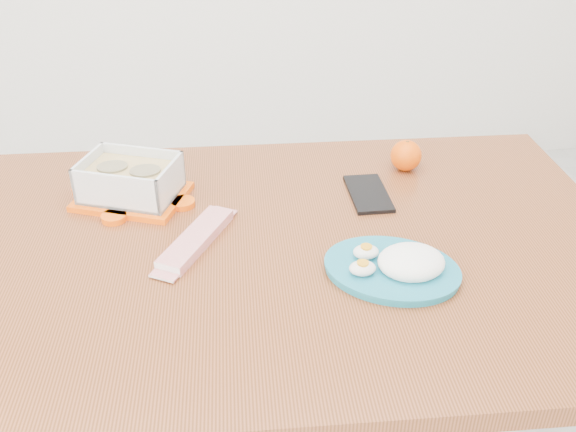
{
  "coord_description": "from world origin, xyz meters",
  "views": [
    {
      "loc": [
        -0.17,
        -1.02,
        1.45
      ],
      "look_at": [
        -0.02,
        -0.0,
        0.81
      ],
      "focal_mm": 40.0,
      "sensor_mm": 36.0,
      "label": 1
    }
  ],
  "objects": [
    {
      "name": "dining_table",
      "position": [
        -0.02,
        -0.0,
        0.66
      ],
      "size": [
        1.38,
        0.95,
        0.75
      ],
      "rotation": [
        0.0,
        0.0,
        -0.05
      ],
      "color": "brown",
      "rests_on": "ground"
    },
    {
      "name": "food_container",
      "position": [
        -0.33,
        0.21,
        0.8
      ],
      "size": [
        0.27,
        0.24,
        0.09
      ],
      "rotation": [
        0.0,
        0.0,
        -0.38
      ],
      "color": "#FF5A07",
      "rests_on": "dining_table"
    },
    {
      "name": "orange_fruit",
      "position": [
        0.29,
        0.26,
        0.79
      ],
      "size": [
        0.07,
        0.07,
        0.07
      ],
      "primitive_type": "sphere",
      "color": "#FF4B05",
      "rests_on": "dining_table"
    },
    {
      "name": "rice_plate",
      "position": [
        0.16,
        -0.13,
        0.77
      ],
      "size": [
        0.32,
        0.32,
        0.07
      ],
      "rotation": [
        0.0,
        0.0,
        -0.45
      ],
      "color": "teal",
      "rests_on": "dining_table"
    },
    {
      "name": "candy_bar",
      "position": [
        -0.2,
        0.02,
        0.76
      ],
      "size": [
        0.15,
        0.21,
        0.02
      ],
      "primitive_type": "cube",
      "rotation": [
        0.0,
        0.0,
        1.05
      ],
      "color": "#BA0911",
      "rests_on": "dining_table"
    },
    {
      "name": "smartphone",
      "position": [
        0.17,
        0.15,
        0.75
      ],
      "size": [
        0.08,
        0.16,
        0.01
      ],
      "primitive_type": "cube",
      "rotation": [
        0.0,
        0.0,
        -0.02
      ],
      "color": "black",
      "rests_on": "dining_table"
    }
  ]
}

